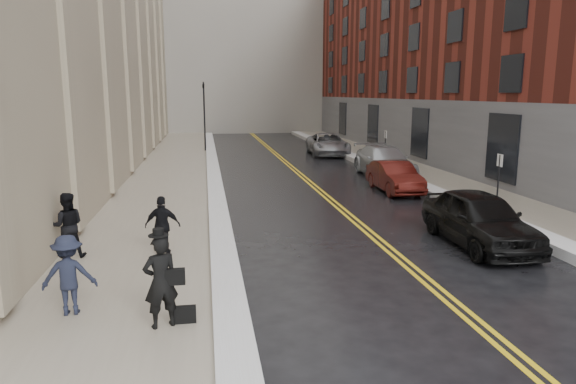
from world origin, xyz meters
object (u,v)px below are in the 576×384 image
object	(u,v)px
pedestrian_main	(161,282)
car_silver_near	(384,161)
pedestrian_b	(69,275)
car_maroon	(395,177)
pedestrian_a	(67,225)
pedestrian_c	(163,226)
car_black	(479,219)
car_silver_far	(328,144)

from	to	relation	value
pedestrian_main	car_silver_near	bearing A→B (deg)	-141.80
pedestrian_main	pedestrian_b	size ratio (longest dim) A/B	1.10
car_maroon	pedestrian_a	size ratio (longest dim) A/B	2.41
car_maroon	pedestrian_main	bearing A→B (deg)	-125.74
pedestrian_main	pedestrian_c	distance (m)	4.44
pedestrian_a	pedestrian_c	size ratio (longest dim) A/B	1.09
car_maroon	pedestrian_c	world-z (taller)	pedestrian_c
pedestrian_b	car_black	bearing A→B (deg)	-166.07
pedestrian_a	pedestrian_c	distance (m)	2.43
car_silver_near	pedestrian_c	distance (m)	16.35
car_black	pedestrian_main	xyz separation A→B (m)	(-8.67, -4.31, 0.21)
car_maroon	pedestrian_c	size ratio (longest dim) A/B	2.62
car_maroon	car_silver_near	world-z (taller)	car_silver_near
pedestrian_b	car_silver_near	bearing A→B (deg)	-131.22
car_black	car_silver_near	xyz separation A→B (m)	(1.60, 12.58, -0.00)
pedestrian_main	pedestrian_a	bearing A→B (deg)	-79.67
pedestrian_a	pedestrian_b	world-z (taller)	pedestrian_a
car_maroon	pedestrian_b	xyz separation A→B (m)	(-11.06, -11.78, 0.26)
pedestrian_main	pedestrian_a	xyz separation A→B (m)	(-2.73, 4.57, -0.01)
car_silver_near	car_silver_far	bearing A→B (deg)	95.38
car_silver_near	pedestrian_b	world-z (taller)	pedestrian_b
car_silver_near	pedestrian_b	distance (m)	20.05
car_silver_far	pedestrian_a	distance (m)	25.45
car_black	pedestrian_main	world-z (taller)	pedestrian_main
car_silver_near	pedestrian_main	world-z (taller)	pedestrian_main
car_maroon	pedestrian_b	world-z (taller)	pedestrian_b
car_black	car_silver_far	xyz separation A→B (m)	(0.91, 22.54, -0.03)
car_maroon	pedestrian_a	distance (m)	14.47
car_maroon	pedestrian_main	xyz separation A→B (m)	(-9.26, -12.66, 0.34)
car_maroon	car_silver_far	world-z (taller)	car_silver_far
car_maroon	pedestrian_main	size ratio (longest dim) A/B	2.38
car_maroon	car_silver_far	bearing A→B (deg)	89.15
car_maroon	car_silver_far	size ratio (longest dim) A/B	0.74
car_maroon	pedestrian_b	bearing A→B (deg)	-132.76
car_black	pedestrian_a	world-z (taller)	pedestrian_a
car_black	car_silver_far	world-z (taller)	car_black
car_black	pedestrian_main	bearing A→B (deg)	-152.40
car_black	pedestrian_b	world-z (taller)	pedestrian_b
car_silver_far	pedestrian_a	bearing A→B (deg)	-114.90
pedestrian_c	car_maroon	bearing A→B (deg)	-133.01
pedestrian_main	pedestrian_a	world-z (taller)	pedestrian_main
car_maroon	pedestrian_a	xyz separation A→B (m)	(-11.99, -8.09, 0.33)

